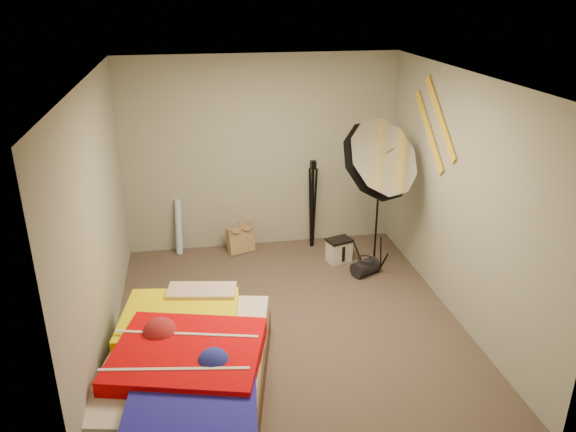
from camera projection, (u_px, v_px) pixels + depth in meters
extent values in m
plane|color=brown|center=(289.00, 323.00, 5.82)|extent=(4.00, 4.00, 0.00)
plane|color=silver|center=(289.00, 78.00, 4.87)|extent=(4.00, 4.00, 0.00)
plane|color=gray|center=(261.00, 154.00, 7.17)|extent=(3.50, 0.00, 3.50)
plane|color=gray|center=(345.00, 328.00, 3.52)|extent=(3.50, 0.00, 3.50)
plane|color=gray|center=(98.00, 224.00, 5.06)|extent=(0.00, 4.00, 4.00)
plane|color=gray|center=(460.00, 200.00, 5.63)|extent=(0.00, 4.00, 4.00)
cube|color=tan|center=(241.00, 240.00, 7.31)|extent=(0.38, 0.27, 0.36)
cylinder|color=#629AE0|center=(179.00, 227.00, 7.24)|extent=(0.12, 0.22, 0.72)
cube|color=beige|center=(339.00, 251.00, 7.08)|extent=(0.33, 0.28, 0.28)
cylinder|color=black|center=(365.00, 267.00, 6.76)|extent=(0.37, 0.32, 0.20)
cube|color=gold|center=(440.00, 118.00, 5.90)|extent=(0.02, 0.91, 0.78)
cube|color=gold|center=(429.00, 131.00, 6.21)|extent=(0.02, 0.91, 0.78)
cube|color=#442F1F|center=(188.00, 379.00, 4.81)|extent=(1.66, 2.09, 0.24)
cube|color=beige|center=(187.00, 359.00, 4.73)|extent=(1.61, 2.05, 0.17)
cube|color=#E7E807|center=(180.00, 319.00, 5.07)|extent=(1.14, 1.03, 0.13)
cube|color=red|center=(188.00, 355.00, 4.55)|extent=(1.39, 1.25, 0.15)
cube|color=#2221B2|center=(192.00, 406.00, 4.04)|extent=(1.00, 0.84, 0.11)
cube|color=#CA88A0|center=(202.00, 295.00, 5.40)|extent=(0.69, 0.41, 0.13)
cylinder|color=black|center=(377.00, 211.00, 6.65)|extent=(0.03, 0.03, 1.53)
cube|color=black|center=(381.00, 152.00, 6.38)|extent=(0.07, 0.07, 0.10)
cone|color=silver|center=(377.00, 161.00, 6.22)|extent=(1.02, 1.00, 1.12)
cylinder|color=black|center=(312.00, 208.00, 7.34)|extent=(0.04, 0.04, 1.08)
cube|color=black|center=(313.00, 165.00, 7.11)|extent=(0.07, 0.07, 0.11)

